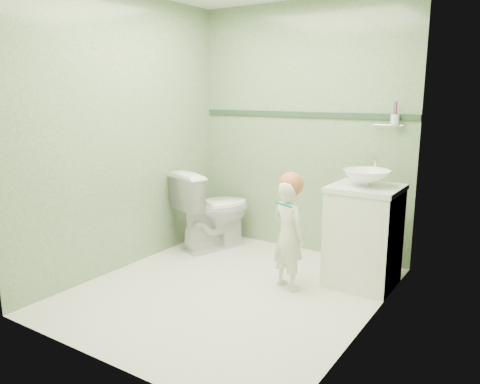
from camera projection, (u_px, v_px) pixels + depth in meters
The scene contains 12 objects.
ground at pixel (230, 290), 3.76m from camera, with size 2.50×2.50×0.00m, color silver.
room_shell at pixel (229, 141), 3.51m from camera, with size 2.50×2.54×2.40m.
trim_stripe at pixel (302, 114), 4.49m from camera, with size 2.20×0.02×0.05m, color #29442F.
vanity at pixel (363, 238), 3.80m from camera, with size 0.52×0.50×0.80m, color white.
counter at pixel (366, 188), 3.71m from camera, with size 0.54×0.52×0.04m, color white.
basin at pixel (367, 178), 3.70m from camera, with size 0.37×0.37×0.13m, color white.
faucet at pixel (375, 165), 3.83m from camera, with size 0.03×0.13×0.18m.
cup_holder at pixel (394, 119), 3.97m from camera, with size 0.26×0.07×0.21m.
toilet at pixel (214, 209), 4.72m from camera, with size 0.45×0.79×0.80m, color white.
toddler at pixel (288, 235), 3.72m from camera, with size 0.32×0.21×0.89m, color white.
hair_cap at pixel (291, 184), 3.65m from camera, with size 0.20×0.20×0.20m, color #C0623C.
teal_toothbrush at pixel (284, 204), 3.53m from camera, with size 0.11×0.14×0.08m.
Camera 1 is at (1.98, -2.90, 1.55)m, focal length 35.00 mm.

